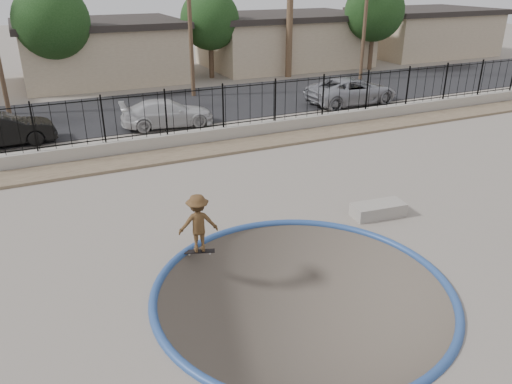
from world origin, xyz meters
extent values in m
cube|color=slate|center=(0.00, 12.00, -1.10)|extent=(120.00, 120.00, 2.20)
torus|color=#2A4A89|center=(0.00, -1.00, 0.00)|extent=(7.04, 7.04, 0.20)
cube|color=#877658|center=(0.00, 9.20, 0.06)|extent=(42.00, 1.60, 0.11)
cube|color=gray|center=(0.00, 10.30, 0.30)|extent=(42.00, 0.45, 0.60)
cube|color=black|center=(0.00, 10.30, 0.72)|extent=(40.00, 0.04, 0.03)
cube|color=black|center=(0.00, 10.30, 2.30)|extent=(40.00, 0.04, 0.04)
cube|color=black|center=(0.00, 17.00, 0.02)|extent=(90.00, 8.00, 0.04)
cube|color=tan|center=(0.00, 26.50, 1.75)|extent=(10.00, 8.00, 3.50)
cube|color=#2B2623|center=(0.00, 26.50, 3.70)|extent=(10.60, 8.60, 0.40)
cube|color=tan|center=(14.00, 26.50, 1.75)|extent=(12.00, 8.00, 3.50)
cube|color=#2B2623|center=(14.00, 26.50, 3.70)|extent=(12.60, 8.60, 0.40)
cube|color=tan|center=(28.00, 26.50, 1.75)|extent=(11.00, 8.00, 3.50)
cube|color=#2B2623|center=(28.00, 26.50, 3.70)|extent=(11.60, 8.60, 0.40)
cylinder|color=brown|center=(12.00, 22.00, 5.00)|extent=(0.44, 0.44, 10.00)
cylinder|color=#473323|center=(4.00, 19.00, 4.75)|extent=(0.24, 0.24, 9.50)
cylinder|color=#473323|center=(16.00, 19.00, 4.50)|extent=(0.24, 0.24, 9.00)
cylinder|color=#473323|center=(-3.00, 23.00, 1.50)|extent=(0.34, 0.34, 3.00)
sphere|color=#143311|center=(-3.00, 23.00, 4.20)|extent=(4.32, 4.32, 4.32)
cylinder|color=#473323|center=(7.00, 24.00, 1.38)|extent=(0.34, 0.34, 2.75)
sphere|color=#143311|center=(7.00, 24.00, 3.85)|extent=(3.96, 3.96, 3.96)
cylinder|color=#473323|center=(19.00, 22.00, 1.50)|extent=(0.34, 0.34, 3.00)
sphere|color=#143311|center=(19.00, 22.00, 4.20)|extent=(4.32, 4.32, 4.32)
imported|color=brown|center=(-1.62, 1.60, 0.79)|extent=(1.11, 0.77, 1.58)
cube|color=black|center=(-1.62, 1.60, 0.06)|extent=(0.81, 0.45, 0.02)
cylinder|color=silver|center=(-1.89, 1.62, 0.03)|extent=(0.06, 0.05, 0.05)
cylinder|color=silver|center=(-1.84, 1.76, 0.03)|extent=(0.06, 0.05, 0.05)
cylinder|color=silver|center=(-1.39, 1.44, 0.03)|extent=(0.06, 0.05, 0.05)
cylinder|color=silver|center=(-1.34, 1.58, 0.03)|extent=(0.06, 0.05, 0.05)
cube|color=gray|center=(4.00, 1.43, 0.20)|extent=(1.67, 0.87, 0.40)
imported|color=black|center=(-6.25, 13.40, 0.73)|extent=(4.32, 1.79, 1.39)
imported|color=silver|center=(0.86, 13.40, 0.66)|extent=(4.47, 2.18, 1.25)
imported|color=#9A9BA2|center=(11.35, 13.40, 0.76)|extent=(5.29, 2.55, 1.45)
camera|label=1|loc=(-5.04, -9.29, 6.74)|focal=35.00mm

